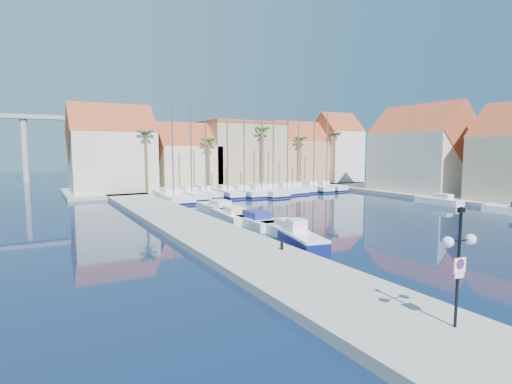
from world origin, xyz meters
TOP-DOWN VIEW (x-y plane):
  - ground at (0.00, 0.00)m, footprint 260.00×260.00m
  - quay_west at (-9.00, 13.50)m, footprint 6.00×77.00m
  - shore_north at (10.00, 48.00)m, footprint 54.00×16.00m
  - shore_east at (32.00, 15.00)m, footprint 12.00×60.00m
  - lamp_post at (-7.81, -9.20)m, footprint 1.48×0.53m
  - bollard at (-7.12, 3.36)m, footprint 0.19×0.19m
  - fishing_boat at (-4.39, 5.01)m, footprint 2.82×5.55m
  - motorboat_west_0 at (-3.41, 8.84)m, footprint 1.93×5.32m
  - motorboat_west_1 at (-3.38, 13.86)m, footprint 2.62×7.47m
  - motorboat_west_2 at (-3.95, 17.18)m, footprint 2.75×6.91m
  - motorboat_west_3 at (-3.03, 22.64)m, footprint 2.43×7.08m
  - motorboat_east_1 at (24.00, 14.61)m, footprint 2.09×5.88m
  - sailboat_0 at (-4.27, 35.32)m, footprint 3.65×11.88m
  - sailboat_1 at (-1.34, 36.20)m, footprint 2.71×9.38m
  - sailboat_2 at (1.22, 36.97)m, footprint 2.25×8.35m
  - sailboat_3 at (4.24, 35.98)m, footprint 3.06×9.17m
  - sailboat_4 at (6.73, 35.64)m, footprint 2.95×10.04m
  - sailboat_5 at (9.41, 35.20)m, footprint 3.73×11.86m
  - sailboat_6 at (12.16, 36.10)m, footprint 2.75×9.92m
  - sailboat_7 at (15.10, 36.43)m, footprint 2.81×9.77m
  - sailboat_8 at (17.44, 36.74)m, footprint 2.82×8.98m
  - sailboat_9 at (20.31, 36.35)m, footprint 2.53×9.18m
  - sailboat_10 at (23.02, 36.26)m, footprint 2.96×9.08m
  - building_0 at (-10.00, 47.00)m, footprint 12.30×9.00m
  - building_1 at (2.00, 47.00)m, footprint 10.30×8.00m
  - building_2 at (13.00, 48.00)m, footprint 14.20×10.20m
  - building_3 at (25.00, 47.00)m, footprint 10.30×8.00m
  - building_4 at (34.00, 46.00)m, footprint 8.30×8.00m
  - building_6 at (32.00, 24.00)m, footprint 9.00×14.30m
  - palm_0 at (-6.00, 42.00)m, footprint 2.60×2.60m
  - palm_1 at (4.00, 42.00)m, footprint 2.60×2.60m
  - palm_2 at (14.00, 42.00)m, footprint 2.60×2.60m
  - palm_3 at (22.00, 42.00)m, footprint 2.60×2.60m
  - palm_4 at (30.00, 42.00)m, footprint 2.60×2.60m

SIDE VIEW (x-z plane):
  - ground at x=0.00m, z-range 0.00..0.00m
  - quay_west at x=-9.00m, z-range 0.00..0.50m
  - shore_north at x=10.00m, z-range 0.00..0.50m
  - shore_east at x=32.00m, z-range 0.00..0.50m
  - motorboat_west_1 at x=-3.38m, z-range -0.19..1.21m
  - motorboat_west_2 at x=-3.95m, z-range -0.19..1.21m
  - motorboat_west_3 at x=-3.03m, z-range -0.19..1.21m
  - motorboat_west_0 at x=-3.41m, z-range -0.19..1.21m
  - motorboat_east_1 at x=24.00m, z-range -0.19..1.21m
  - sailboat_5 at x=9.41m, z-range -5.35..6.46m
  - sailboat_0 at x=-4.27m, z-range -6.06..7.20m
  - sailboat_3 at x=4.24m, z-range -4.95..6.11m
  - sailboat_4 at x=6.73m, z-range -5.53..6.69m
  - sailboat_9 at x=20.31m, z-range -5.12..6.29m
  - sailboat_8 at x=17.44m, z-range -5.18..6.36m
  - sailboat_7 at x=15.10m, z-range -6.35..7.57m
  - sailboat_10 at x=23.02m, z-range -5.93..7.15m
  - fishing_boat at x=-4.39m, z-range -0.31..1.54m
  - sailboat_1 at x=-1.34m, z-range -6.30..7.53m
  - sailboat_6 at x=12.16m, z-range -6.73..7.97m
  - sailboat_2 at x=1.22m, z-range -6.14..7.41m
  - bollard at x=-7.12m, z-range 0.50..0.99m
  - lamp_post at x=-7.81m, z-range 1.19..5.58m
  - building_1 at x=2.00m, z-range -0.20..10.80m
  - building_3 at x=25.00m, z-range -0.14..11.86m
  - building_2 at x=13.00m, z-range 0.51..12.01m
  - building_6 at x=32.00m, z-range -0.23..13.27m
  - building_0 at x=-10.00m, z-range -0.23..13.27m
  - building_4 at x=34.00m, z-range -0.03..13.97m
  - palm_1 at x=4.00m, z-range 3.56..12.71m
  - palm_3 at x=22.00m, z-range 3.78..13.43m
  - palm_0 at x=-6.00m, z-range 4.00..14.15m
  - palm_4 at x=30.00m, z-range 4.22..14.87m
  - palm_2 at x=14.00m, z-range 4.44..15.59m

